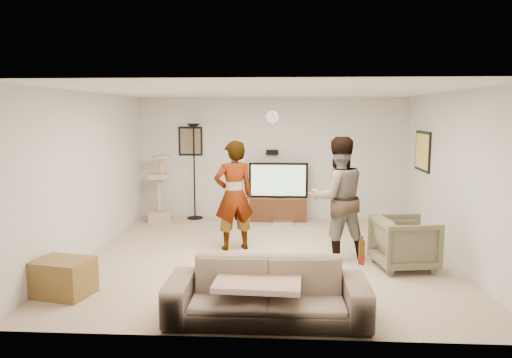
# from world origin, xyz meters

# --- Properties ---
(floor) EXTENTS (5.50, 5.50, 0.02)m
(floor) POSITION_xyz_m (0.00, 0.00, -0.01)
(floor) COLOR tan
(floor) RESTS_ON ground
(ceiling) EXTENTS (5.50, 5.50, 0.02)m
(ceiling) POSITION_xyz_m (0.00, 0.00, 2.51)
(ceiling) COLOR white
(ceiling) RESTS_ON wall_back
(wall_back) EXTENTS (5.50, 0.04, 2.50)m
(wall_back) POSITION_xyz_m (0.00, 2.75, 1.25)
(wall_back) COLOR silver
(wall_back) RESTS_ON floor
(wall_front) EXTENTS (5.50, 0.04, 2.50)m
(wall_front) POSITION_xyz_m (0.00, -2.75, 1.25)
(wall_front) COLOR silver
(wall_front) RESTS_ON floor
(wall_left) EXTENTS (0.04, 5.50, 2.50)m
(wall_left) POSITION_xyz_m (-2.75, 0.00, 1.25)
(wall_left) COLOR silver
(wall_left) RESTS_ON floor
(wall_right) EXTENTS (0.04, 5.50, 2.50)m
(wall_right) POSITION_xyz_m (2.75, 0.00, 1.25)
(wall_right) COLOR silver
(wall_right) RESTS_ON floor
(wall_clock) EXTENTS (0.26, 0.04, 0.26)m
(wall_clock) POSITION_xyz_m (0.00, 2.72, 2.10)
(wall_clock) COLOR silver
(wall_clock) RESTS_ON wall_back
(wall_speaker) EXTENTS (0.25, 0.10, 0.10)m
(wall_speaker) POSITION_xyz_m (0.00, 2.69, 1.38)
(wall_speaker) COLOR black
(wall_speaker) RESTS_ON wall_back
(picture_back) EXTENTS (0.42, 0.03, 0.52)m
(picture_back) POSITION_xyz_m (-1.70, 2.73, 1.60)
(picture_back) COLOR brown
(picture_back) RESTS_ON wall_back
(picture_right) EXTENTS (0.03, 0.78, 0.62)m
(picture_right) POSITION_xyz_m (2.73, 1.60, 1.50)
(picture_right) COLOR #F1C856
(picture_right) RESTS_ON wall_right
(tv_stand) EXTENTS (1.14, 0.45, 0.47)m
(tv_stand) POSITION_xyz_m (0.13, 2.50, 0.24)
(tv_stand) COLOR #3E2212
(tv_stand) RESTS_ON floor
(console_box) EXTENTS (0.40, 0.30, 0.07)m
(console_box) POSITION_xyz_m (0.25, 2.11, 0.04)
(console_box) COLOR silver
(console_box) RESTS_ON floor
(tv) EXTENTS (1.20, 0.08, 0.71)m
(tv) POSITION_xyz_m (0.13, 2.50, 0.83)
(tv) COLOR black
(tv) RESTS_ON tv_stand
(tv_screen) EXTENTS (1.10, 0.01, 0.62)m
(tv_screen) POSITION_xyz_m (0.13, 2.46, 0.83)
(tv_screen) COLOR #1AE498
(tv_screen) RESTS_ON tv
(floor_lamp) EXTENTS (0.32, 0.32, 1.97)m
(floor_lamp) POSITION_xyz_m (-1.60, 2.55, 0.98)
(floor_lamp) COLOR black
(floor_lamp) RESTS_ON floor
(cat_tree) EXTENTS (0.52, 0.52, 1.36)m
(cat_tree) POSITION_xyz_m (-2.28, 2.28, 0.68)
(cat_tree) COLOR tan
(cat_tree) RESTS_ON floor
(person_left) EXTENTS (0.75, 0.63, 1.76)m
(person_left) POSITION_xyz_m (-0.55, 0.34, 0.88)
(person_left) COLOR #B4B4B7
(person_left) RESTS_ON floor
(person_right) EXTENTS (1.05, 0.92, 1.84)m
(person_right) POSITION_xyz_m (1.05, -0.04, 0.92)
(person_right) COLOR teal
(person_right) RESTS_ON floor
(sofa) EXTENTS (2.13, 0.85, 0.62)m
(sofa) POSITION_xyz_m (0.08, -2.30, 0.31)
(sofa) COLOR #786454
(sofa) RESTS_ON floor
(throw_blanket) EXTENTS (0.94, 0.75, 0.06)m
(throw_blanket) POSITION_xyz_m (-0.01, -2.30, 0.42)
(throw_blanket) COLOR tan
(throw_blanket) RESTS_ON sofa
(beer_bottle) EXTENTS (0.06, 0.06, 0.25)m
(beer_bottle) POSITION_xyz_m (1.06, -2.30, 0.75)
(beer_bottle) COLOR #5B380C
(beer_bottle) RESTS_ON sofa
(armchair) EXTENTS (0.92, 0.90, 0.73)m
(armchair) POSITION_xyz_m (1.95, -0.49, 0.37)
(armchair) COLOR #5F5D43
(armchair) RESTS_ON floor
(side_table) EXTENTS (0.75, 0.63, 0.44)m
(side_table) POSITION_xyz_m (-2.40, -1.76, 0.22)
(side_table) COLOR brown
(side_table) RESTS_ON floor
(toy_ball) EXTENTS (0.08, 0.08, 0.08)m
(toy_ball) POSITION_xyz_m (-0.87, -0.54, 0.04)
(toy_ball) COLOR #00AE88
(toy_ball) RESTS_ON floor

